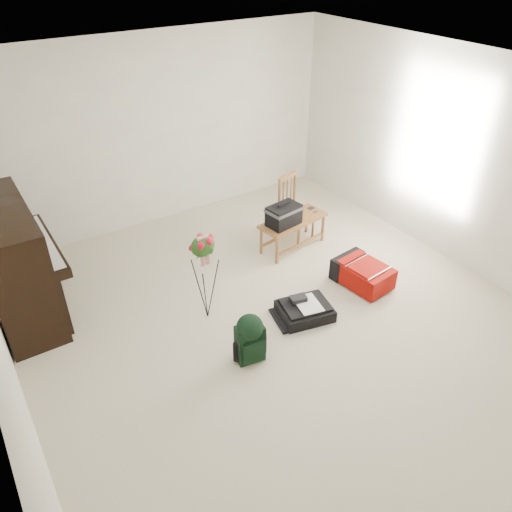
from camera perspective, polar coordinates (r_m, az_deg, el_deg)
floor at (r=5.38m, az=2.44°, el=-7.29°), size 5.00×5.50×0.01m
ceiling at (r=4.19m, az=3.30°, el=19.49°), size 5.00×5.50×0.01m
wall_back at (r=6.88m, az=-10.97°, el=13.76°), size 5.00×0.04×2.50m
wall_right at (r=6.32m, az=21.93°, el=10.14°), size 0.04×5.50×2.50m
piano at (r=5.69m, az=-25.81°, el=-1.01°), size 0.71×1.50×1.25m
bench at (r=6.23m, az=3.42°, el=4.57°), size 0.96×0.49×0.71m
dining_chair at (r=6.54m, az=4.49°, el=5.36°), size 0.48×0.48×0.88m
red_suitcase at (r=5.94m, az=11.80°, el=-1.77°), size 0.50×0.69×0.28m
black_duffel at (r=5.40m, az=5.58°, el=-6.14°), size 0.63×0.54×0.23m
green_backpack at (r=4.75m, az=-0.68°, el=-9.17°), size 0.29×0.27×0.53m
flower_stand at (r=5.13m, az=-5.84°, el=-2.53°), size 0.35×0.35×1.04m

